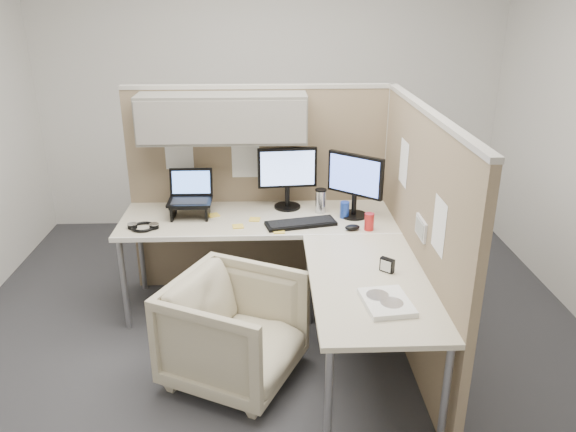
{
  "coord_description": "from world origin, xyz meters",
  "views": [
    {
      "loc": [
        -0.03,
        -3.26,
        2.25
      ],
      "look_at": [
        0.1,
        0.25,
        0.85
      ],
      "focal_mm": 35.0,
      "sensor_mm": 36.0,
      "label": 1
    }
  ],
  "objects_px": {
    "monitor_left": "(287,173)",
    "keyboard": "(301,223)",
    "desk": "(292,246)",
    "office_chair": "(234,326)"
  },
  "relations": [
    {
      "from": "desk",
      "to": "office_chair",
      "type": "height_order",
      "value": "office_chair"
    },
    {
      "from": "monitor_left",
      "to": "keyboard",
      "type": "height_order",
      "value": "monitor_left"
    },
    {
      "from": "desk",
      "to": "office_chair",
      "type": "xyz_separation_m",
      "value": [
        -0.37,
        -0.46,
        -0.32
      ]
    },
    {
      "from": "office_chair",
      "to": "monitor_left",
      "type": "xyz_separation_m",
      "value": [
        0.36,
        1.06,
        0.64
      ]
    },
    {
      "from": "desk",
      "to": "monitor_left",
      "type": "distance_m",
      "value": 0.68
    },
    {
      "from": "desk",
      "to": "keyboard",
      "type": "bearing_deg",
      "value": 74.29
    },
    {
      "from": "desk",
      "to": "office_chair",
      "type": "distance_m",
      "value": 0.67
    },
    {
      "from": "office_chair",
      "to": "keyboard",
      "type": "relative_size",
      "value": 1.5
    },
    {
      "from": "office_chair",
      "to": "monitor_left",
      "type": "bearing_deg",
      "value": 7.38
    },
    {
      "from": "desk",
      "to": "monitor_left",
      "type": "bearing_deg",
      "value": 91.12
    }
  ]
}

